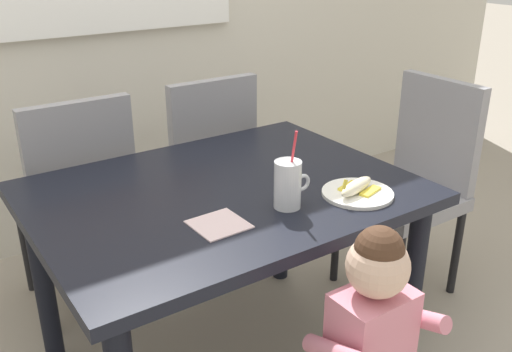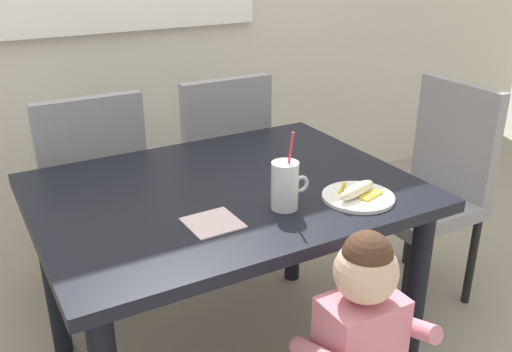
# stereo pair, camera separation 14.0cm
# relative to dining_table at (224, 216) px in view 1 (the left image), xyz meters

# --- Properties ---
(dining_table) EXTENTS (1.23, 0.94, 0.75)m
(dining_table) POSITION_rel_dining_table_xyz_m (0.00, 0.00, 0.00)
(dining_table) COLOR black
(dining_table) RESTS_ON ground
(dining_chair_left) EXTENTS (0.44, 0.44, 0.96)m
(dining_chair_left) POSITION_rel_dining_table_xyz_m (-0.30, 0.67, -0.10)
(dining_chair_left) COLOR gray
(dining_chair_left) RESTS_ON ground
(dining_chair_right) EXTENTS (0.44, 0.44, 0.96)m
(dining_chair_right) POSITION_rel_dining_table_xyz_m (0.30, 0.69, -0.10)
(dining_chair_right) COLOR gray
(dining_chair_right) RESTS_ON ground
(dining_chair_far) EXTENTS (0.44, 0.44, 0.96)m
(dining_chair_far) POSITION_rel_dining_table_xyz_m (1.00, 0.03, -0.10)
(dining_chair_far) COLOR gray
(dining_chair_far) RESTS_ON ground
(toddler_standing) EXTENTS (0.33, 0.24, 0.84)m
(toddler_standing) POSITION_rel_dining_table_xyz_m (0.10, -0.61, -0.12)
(toddler_standing) COLOR #3F4760
(toddler_standing) RESTS_ON ground
(milk_cup) EXTENTS (0.13, 0.08, 0.25)m
(milk_cup) POSITION_rel_dining_table_xyz_m (0.09, -0.23, 0.17)
(milk_cup) COLOR silver
(milk_cup) RESTS_ON dining_table
(snack_plate) EXTENTS (0.23, 0.23, 0.01)m
(snack_plate) POSITION_rel_dining_table_xyz_m (0.33, -0.29, 0.11)
(snack_plate) COLOR white
(snack_plate) RESTS_ON dining_table
(peeled_banana) EXTENTS (0.18, 0.12, 0.07)m
(peeled_banana) POSITION_rel_dining_table_xyz_m (0.32, -0.29, 0.14)
(peeled_banana) COLOR #F4EAC6
(peeled_banana) RESTS_ON snack_plate
(paper_napkin) EXTENTS (0.15, 0.15, 0.00)m
(paper_napkin) POSITION_rel_dining_table_xyz_m (-0.15, -0.22, 0.11)
(paper_napkin) COLOR silver
(paper_napkin) RESTS_ON dining_table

